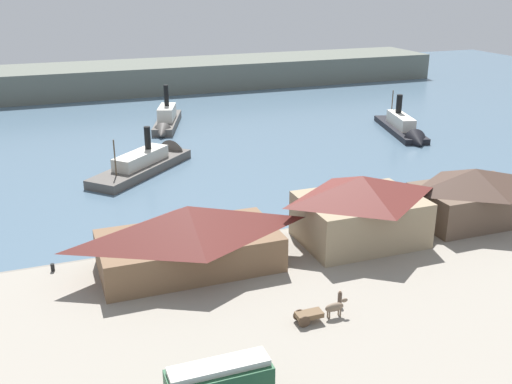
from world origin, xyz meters
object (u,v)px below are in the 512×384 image
(ferry_near_quay, at_px, (405,130))
(pedestrian_near_east_shed, at_px, (256,368))
(horse_cart, at_px, (319,312))
(ferry_departing_north, at_px, (166,121))
(pedestrian_near_west_shed, at_px, (340,299))
(ferry_shed_customs_shed, at_px, (360,208))
(mooring_post_west, at_px, (53,267))
(ferry_shed_west_terminal, at_px, (189,236))
(ferry_shed_east_terminal, at_px, (472,195))
(ferry_outer_harbor, at_px, (152,161))

(ferry_near_quay, bearing_deg, pedestrian_near_east_shed, -131.60)
(horse_cart, xyz_separation_m, ferry_departing_north, (3.28, 85.64, -0.49))
(pedestrian_near_east_shed, relative_size, pedestrian_near_west_shed, 1.02)
(ferry_shed_customs_shed, bearing_deg, mooring_post_west, 172.49)
(ferry_shed_west_terminal, xyz_separation_m, ferry_near_quay, (59.95, 45.95, -3.80))
(ferry_shed_east_terminal, relative_size, horse_cart, 2.73)
(ferry_outer_harbor, bearing_deg, ferry_shed_east_terminal, -50.21)
(ferry_departing_north, height_order, ferry_near_quay, ferry_departing_north)
(ferry_shed_east_terminal, xyz_separation_m, ferry_near_quay, (20.51, 46.12, -3.78))
(ferry_near_quay, bearing_deg, ferry_shed_west_terminal, -142.53)
(ferry_shed_west_terminal, height_order, mooring_post_west, ferry_shed_west_terminal)
(pedestrian_near_east_shed, distance_m, ferry_departing_north, 92.30)
(pedestrian_near_east_shed, height_order, ferry_near_quay, ferry_near_quay)
(ferry_shed_customs_shed, height_order, horse_cart, ferry_shed_customs_shed)
(horse_cart, height_order, ferry_departing_north, ferry_departing_north)
(horse_cart, xyz_separation_m, ferry_near_quay, (50.86, 61.32, -0.89))
(horse_cart, relative_size, pedestrian_near_west_shed, 3.16)
(ferry_shed_west_terminal, height_order, ferry_near_quay, ferry_shed_west_terminal)
(ferry_near_quay, bearing_deg, pedestrian_near_west_shed, -128.67)
(ferry_shed_east_terminal, distance_m, pedestrian_near_east_shed, 44.56)
(ferry_shed_west_terminal, height_order, pedestrian_near_west_shed, ferry_shed_west_terminal)
(pedestrian_near_east_shed, bearing_deg, horse_cart, 33.67)
(pedestrian_near_west_shed, bearing_deg, mooring_post_west, 146.45)
(ferry_shed_east_terminal, distance_m, ferry_departing_north, 75.54)
(ferry_outer_harbor, bearing_deg, ferry_near_quay, 3.41)
(ferry_outer_harbor, bearing_deg, horse_cart, -84.79)
(horse_cart, height_order, mooring_post_west, horse_cart)
(horse_cart, height_order, pedestrian_near_east_shed, horse_cart)
(mooring_post_west, bearing_deg, horse_cart, -39.38)
(ferry_shed_customs_shed, height_order, pedestrian_near_east_shed, ferry_shed_customs_shed)
(pedestrian_near_east_shed, distance_m, mooring_post_west, 29.83)
(horse_cart, relative_size, ferry_outer_harbor, 0.25)
(ferry_outer_harbor, bearing_deg, ferry_shed_west_terminal, -95.11)
(ferry_shed_east_terminal, bearing_deg, pedestrian_near_east_shed, -151.71)
(ferry_shed_customs_shed, relative_size, ferry_departing_north, 0.68)
(pedestrian_near_west_shed, bearing_deg, ferry_shed_east_terminal, 26.39)
(ferry_shed_customs_shed, xyz_separation_m, horse_cart, (-12.87, -14.89, -3.47))
(mooring_post_west, bearing_deg, ferry_shed_customs_shed, -7.51)
(mooring_post_west, distance_m, ferry_departing_north, 71.33)
(horse_cart, distance_m, ferry_departing_north, 85.71)
(pedestrian_near_west_shed, distance_m, ferry_near_quay, 76.36)
(ferry_shed_customs_shed, distance_m, ferry_outer_harbor, 46.96)
(pedestrian_near_west_shed, bearing_deg, pedestrian_near_east_shed, -147.65)
(ferry_shed_customs_shed, relative_size, ferry_outer_harbor, 0.68)
(ferry_near_quay, bearing_deg, ferry_departing_north, 152.93)
(ferry_shed_east_terminal, xyz_separation_m, mooring_post_west, (-54.42, 4.56, -3.38))
(ferry_shed_west_terminal, xyz_separation_m, mooring_post_west, (-14.98, 4.39, -3.40))
(ferry_shed_east_terminal, bearing_deg, ferry_outer_harbor, 129.79)
(ferry_shed_customs_shed, height_order, ferry_departing_north, ferry_shed_customs_shed)
(mooring_post_west, bearing_deg, ferry_shed_east_terminal, -4.79)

